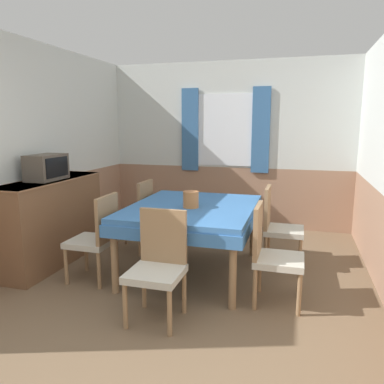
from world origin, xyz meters
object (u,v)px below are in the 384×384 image
at_px(chair_head_near, 158,263).
at_px(vase, 191,199).
at_px(dining_table, 192,215).
at_px(tv, 47,167).
at_px(chair_left_near, 97,236).
at_px(sideboard, 52,221).
at_px(chair_right_near, 271,252).
at_px(chair_left_far, 137,214).
at_px(chair_right_far, 278,224).

distance_m(chair_head_near, vase, 1.00).
xyz_separation_m(dining_table, chair_head_near, (-0.00, -1.03, -0.17)).
bearing_deg(tv, chair_left_near, -20.10).
bearing_deg(vase, tv, -176.08).
bearing_deg(vase, sideboard, -177.27).
height_order(chair_right_near, tv, tv).
bearing_deg(chair_left_far, vase, -123.20).
bearing_deg(chair_right_far, chair_left_near, -60.96).
bearing_deg(tv, dining_table, 7.20).
bearing_deg(chair_right_far, chair_head_near, -30.34).
height_order(dining_table, chair_right_far, chair_right_far).
distance_m(dining_table, chair_right_near, 1.04).
bearing_deg(chair_left_far, chair_head_near, -149.66).
distance_m(chair_left_near, tv, 1.06).
bearing_deg(dining_table, chair_right_near, -29.04).
bearing_deg(sideboard, vase, 2.73).
relative_size(chair_head_near, chair_right_near, 1.00).
xyz_separation_m(chair_left_near, sideboard, (-0.79, 0.32, 0.02)).
distance_m(chair_head_near, chair_right_far, 1.77).
bearing_deg(chair_right_far, chair_left_far, -90.00).
bearing_deg(chair_left_far, chair_right_far, -90.00).
distance_m(chair_right_far, chair_right_near, 0.99).
relative_size(dining_table, sideboard, 1.07).
bearing_deg(dining_table, sideboard, -174.00).
xyz_separation_m(dining_table, chair_left_far, (-0.90, 0.50, -0.17)).
height_order(chair_left_near, chair_head_near, same).
bearing_deg(tv, chair_right_near, -6.33).
height_order(dining_table, vase, vase).
bearing_deg(chair_left_near, sideboard, 67.92).
bearing_deg(chair_left_far, sideboard, 130.52).
bearing_deg(dining_table, chair_head_near, -90.00).
xyz_separation_m(chair_head_near, chair_right_near, (0.90, 0.54, 0.00)).
relative_size(dining_table, tv, 3.42).
bearing_deg(vase, chair_left_far, 146.80).
distance_m(chair_left_far, vase, 1.14).
distance_m(chair_head_near, sideboard, 1.89).
relative_size(sideboard, vase, 8.74).
bearing_deg(dining_table, chair_left_near, -150.96).
xyz_separation_m(chair_right_far, sideboard, (-2.58, -0.67, 0.02)).
distance_m(dining_table, chair_right_far, 1.04).
bearing_deg(vase, dining_table, 96.66).
bearing_deg(chair_right_far, chair_right_near, 0.00).
height_order(chair_left_near, sideboard, sideboard).
relative_size(chair_head_near, chair_left_far, 1.00).
xyz_separation_m(chair_head_near, tv, (-1.67, 0.82, 0.66)).
bearing_deg(chair_head_near, chair_left_near, -30.87).
bearing_deg(chair_head_near, vase, -90.69).
xyz_separation_m(tv, vase, (1.69, 0.12, -0.30)).
relative_size(chair_right_near, chair_left_far, 1.00).
relative_size(chair_left_near, sideboard, 0.60).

